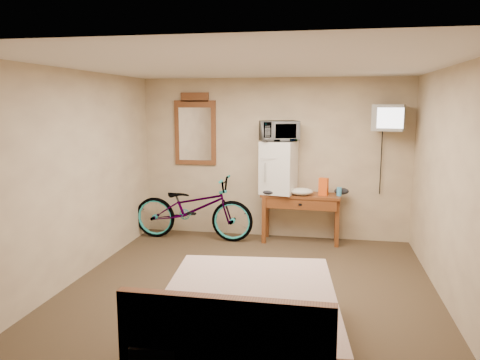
% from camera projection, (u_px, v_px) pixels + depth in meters
% --- Properties ---
extents(room, '(4.60, 4.64, 2.50)m').
position_uv_depth(room, '(249.00, 182.00, 5.12)').
color(room, '#3C2C1E').
rests_on(room, ground).
extents(desk, '(1.21, 0.53, 0.75)m').
position_uv_depth(desk, '(301.00, 203.00, 7.08)').
color(desk, brown).
rests_on(desk, floor).
extents(mini_fridge, '(0.56, 0.55, 0.80)m').
position_uv_depth(mini_fridge, '(279.00, 167.00, 7.10)').
color(mini_fridge, silver).
rests_on(mini_fridge, desk).
extents(microwave, '(0.64, 0.54, 0.30)m').
position_uv_depth(microwave, '(279.00, 131.00, 7.01)').
color(microwave, silver).
rests_on(microwave, mini_fridge).
extents(snack_bag, '(0.15, 0.12, 0.26)m').
position_uv_depth(snack_bag, '(324.00, 187.00, 6.95)').
color(snack_bag, '#E95114').
rests_on(snack_bag, desk).
extents(blue_cup, '(0.07, 0.07, 0.13)m').
position_uv_depth(blue_cup, '(339.00, 192.00, 6.93)').
color(blue_cup, '#3F9DD7').
rests_on(blue_cup, desk).
extents(cloth_cream, '(0.35, 0.27, 0.11)m').
position_uv_depth(cloth_cream, '(301.00, 192.00, 6.99)').
color(cloth_cream, beige).
rests_on(cloth_cream, desk).
extents(cloth_dark_a, '(0.23, 0.17, 0.09)m').
position_uv_depth(cloth_dark_a, '(270.00, 192.00, 7.02)').
color(cloth_dark_a, black).
rests_on(cloth_dark_a, desk).
extents(cloth_dark_b, '(0.22, 0.18, 0.10)m').
position_uv_depth(cloth_dark_b, '(342.00, 191.00, 7.04)').
color(cloth_dark_b, black).
rests_on(cloth_dark_b, desk).
extents(crt_television, '(0.50, 0.60, 0.37)m').
position_uv_depth(crt_television, '(389.00, 118.00, 6.67)').
color(crt_television, black).
rests_on(crt_television, room).
extents(wall_mirror, '(0.68, 0.04, 1.15)m').
position_uv_depth(wall_mirror, '(195.00, 130.00, 7.49)').
color(wall_mirror, brown).
rests_on(wall_mirror, room).
extents(bicycle, '(1.90, 0.68, 1.00)m').
position_uv_depth(bicycle, '(193.00, 208.00, 7.28)').
color(bicycle, black).
rests_on(bicycle, floor).
extents(bed, '(1.64, 2.06, 0.90)m').
position_uv_depth(bed, '(247.00, 323.00, 3.90)').
color(bed, brown).
rests_on(bed, floor).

